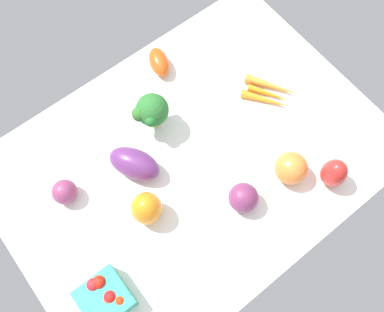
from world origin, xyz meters
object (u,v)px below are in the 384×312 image
at_px(roma_tomato, 159,62).
at_px(bell_pepper_red, 334,173).
at_px(broccoli_head, 152,111).
at_px(berry_basket, 105,298).
at_px(carrot_bunch, 270,93).
at_px(red_onion_near_basket, 65,192).
at_px(red_onion_center, 243,198).
at_px(eggplant, 134,164).
at_px(heirloom_tomato_orange, 291,168).
at_px(bell_pepper_orange, 147,208).

distance_m(roma_tomato, bell_pepper_red, 0.59).
relative_size(roma_tomato, broccoli_head, 0.75).
distance_m(berry_basket, broccoli_head, 0.48).
bearing_deg(carrot_bunch, red_onion_near_basket, 170.75).
bearing_deg(red_onion_near_basket, broccoli_head, 5.35).
bearing_deg(red_onion_center, carrot_bunch, 35.47).
distance_m(red_onion_near_basket, eggplant, 0.19).
bearing_deg(bell_pepper_red, roma_tomato, 104.53).
bearing_deg(heirloom_tomato_orange, red_onion_center, 173.70).
xyz_separation_m(roma_tomato, bell_pepper_red, (0.15, -0.57, 0.02)).
xyz_separation_m(eggplant, bell_pepper_red, (0.39, -0.34, 0.01)).
relative_size(eggplant, red_onion_center, 1.81).
bearing_deg(carrot_bunch, bell_pepper_orange, -171.96).
bearing_deg(roma_tomato, bell_pepper_orange, 158.97).
distance_m(berry_basket, red_onion_center, 0.42).
distance_m(red_onion_near_basket, broccoli_head, 0.31).
xyz_separation_m(carrot_bunch, broccoli_head, (-0.32, 0.13, 0.07)).
relative_size(heirloom_tomato_orange, eggplant, 0.62).
bearing_deg(bell_pepper_red, carrot_bunch, 80.07).
relative_size(roma_tomato, berry_basket, 0.88).
height_order(heirloom_tomato_orange, eggplant, heirloom_tomato_orange).
height_order(carrot_bunch, red_onion_center, red_onion_center).
relative_size(heirloom_tomato_orange, broccoli_head, 0.68).
bearing_deg(heirloom_tomato_orange, carrot_bunch, 59.37).
distance_m(red_onion_near_basket, heirloom_tomato_orange, 0.59).
relative_size(eggplant, broccoli_head, 1.10).
distance_m(heirloom_tomato_orange, bell_pepper_red, 0.11).
bearing_deg(eggplant, heirloom_tomato_orange, -159.12).
xyz_separation_m(roma_tomato, carrot_bunch, (0.20, -0.27, -0.01)).
relative_size(red_onion_near_basket, red_onion_center, 0.84).
xyz_separation_m(bell_pepper_orange, eggplant, (0.05, 0.12, -0.01)).
relative_size(carrot_bunch, bell_pepper_red, 1.66).
relative_size(red_onion_center, broccoli_head, 0.61).
bearing_deg(bell_pepper_red, red_onion_near_basket, 145.68).
bearing_deg(heirloom_tomato_orange, berry_basket, 176.76).
bearing_deg(roma_tomato, carrot_bunch, -125.09).
relative_size(bell_pepper_orange, heirloom_tomato_orange, 1.16).
bearing_deg(carrot_bunch, berry_basket, -165.36).
distance_m(bell_pepper_orange, heirloom_tomato_orange, 0.39).
bearing_deg(berry_basket, bell_pepper_red, -9.85).
bearing_deg(broccoli_head, red_onion_center, -81.56).
height_order(carrot_bunch, bell_pepper_red, bell_pepper_red).
bearing_deg(bell_pepper_red, broccoli_head, 122.83).
height_order(roma_tomato, heirloom_tomato_orange, heirloom_tomato_orange).
relative_size(red_onion_near_basket, carrot_bunch, 0.39).
height_order(roma_tomato, bell_pepper_red, bell_pepper_red).
height_order(bell_pepper_orange, red_onion_center, bell_pepper_orange).
bearing_deg(red_onion_near_basket, bell_pepper_orange, -50.65).
xyz_separation_m(bell_pepper_orange, carrot_bunch, (0.49, 0.07, -0.04)).
bearing_deg(eggplant, broccoli_head, -85.42).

